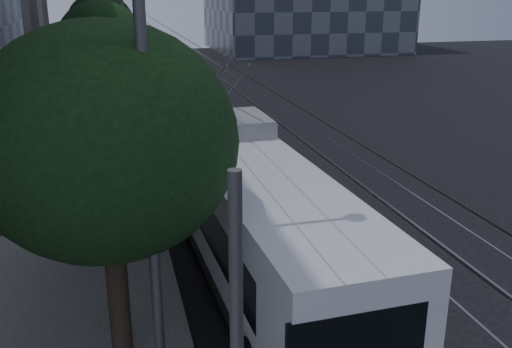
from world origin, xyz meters
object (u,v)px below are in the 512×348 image
object	(u,v)px
trolleybus	(254,218)
car_white_d	(141,77)
car_white_a	(175,113)
streetlamp_far	(130,9)
car_white_c	(147,82)
streetlamp_near	(169,94)
pickup_silver	(198,156)
car_white_b	(165,95)

from	to	relation	value
trolleybus	car_white_d	bearing A→B (deg)	89.30
car_white_a	streetlamp_far	xyz separation A→B (m)	(-2.08, 2.38, 5.77)
car_white_c	streetlamp_near	distance (m)	34.87
pickup_silver	streetlamp_far	xyz separation A→B (m)	(-1.90, 12.19, 5.60)
trolleybus	streetlamp_far	xyz separation A→B (m)	(-1.88, 21.76, 4.58)
car_white_a	car_white_c	distance (m)	11.06
trolleybus	car_white_a	distance (m)	19.41
pickup_silver	car_white_c	world-z (taller)	pickup_silver
car_white_a	car_white_c	xyz separation A→B (m)	(-0.76, 11.03, 0.11)
pickup_silver	car_white_c	distance (m)	20.85
car_white_d	streetlamp_far	distance (m)	13.05
pickup_silver	car_white_a	size ratio (longest dim) A/B	1.56
car_white_b	streetlamp_near	distance (m)	29.23
trolleybus	car_white_b	distance (m)	24.65
car_white_b	car_white_c	size ratio (longest dim) A/B	1.15
car_white_b	streetlamp_far	xyz separation A→B (m)	(-2.08, -2.87, 5.65)
pickup_silver	car_white_b	xyz separation A→B (m)	(0.17, 15.06, -0.05)
streetlamp_far	car_white_a	bearing A→B (deg)	-48.93
pickup_silver	car_white_c	bearing A→B (deg)	102.07
streetlamp_near	streetlamp_far	world-z (taller)	streetlamp_far
car_white_a	car_white_c	size ratio (longest dim) A/B	0.82
streetlamp_far	car_white_c	bearing A→B (deg)	81.33
car_white_c	streetlamp_far	bearing A→B (deg)	-75.18
car_white_d	streetlamp_near	distance (m)	37.87
car_white_a	car_white_d	xyz separation A→B (m)	(-1.04, 14.09, 0.08)
trolleybus	car_white_a	xyz separation A→B (m)	(0.20, 19.37, -1.18)
streetlamp_near	pickup_silver	bearing A→B (deg)	79.50
car_white_d	streetlamp_far	size ratio (longest dim) A/B	0.38
pickup_silver	streetlamp_near	world-z (taller)	streetlamp_near
trolleybus	car_white_b	bearing A→B (deg)	87.40
streetlamp_near	streetlamp_far	xyz separation A→B (m)	(0.61, 25.77, 0.47)
trolleybus	streetlamp_near	distance (m)	6.26
car_white_b	streetlamp_near	xyz separation A→B (m)	(-2.69, -28.65, 5.18)
trolleybus	car_white_b	size ratio (longest dim) A/B	2.59
trolleybus	streetlamp_far	world-z (taller)	streetlamp_far
car_white_a	streetlamp_near	xyz separation A→B (m)	(-2.69, -23.39, 5.30)
pickup_silver	trolleybus	bearing A→B (deg)	-79.71
pickup_silver	streetlamp_far	size ratio (longest dim) A/B	0.53
trolleybus	car_white_c	xyz separation A→B (m)	(-0.56, 30.41, -1.07)
car_white_a	car_white_b	distance (m)	5.26
car_white_d	streetlamp_far	xyz separation A→B (m)	(-1.04, -11.70, 5.69)
car_white_b	trolleybus	bearing A→B (deg)	-74.63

